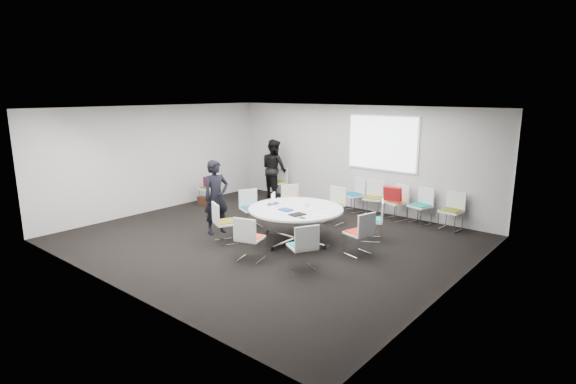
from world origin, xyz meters
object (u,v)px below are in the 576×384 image
Objects in this scene: chair_ring_c at (333,212)px; cup at (307,204)px; chair_ring_g at (250,247)px; chair_back_e at (451,218)px; person_back at (274,169)px; chair_ring_a at (359,241)px; chair_ring_h at (303,255)px; chair_person_back at (278,188)px; conference_table at (296,218)px; chair_ring_e at (251,216)px; chair_back_b at (373,205)px; chair_spare_left at (210,194)px; chair_ring_b at (372,228)px; chair_back_c at (396,209)px; person_main at (216,197)px; brown_bag at (204,201)px; maroon_bag at (209,182)px; chair_ring_f at (225,230)px; laptop at (274,204)px; chair_ring_d at (293,210)px; chair_back_d at (420,213)px; chair_back_a at (353,201)px.

chair_ring_c is 9.78× the size of cup.
chair_ring_g is 1.00× the size of chair_back_e.
chair_ring_a is at bearing 164.98° from person_back.
chair_ring_h is 1.00× the size of chair_person_back.
cup is (0.10, 0.24, 0.26)m from conference_table.
chair_ring_e is 1.00× the size of chair_back_b.
chair_spare_left is (-6.23, -1.93, 0.00)m from chair_back_e.
chair_ring_b is 1.00× the size of chair_back_c.
person_main is 2.06m from cup.
chair_ring_b and chair_ring_h have the same top height.
chair_ring_a is 5.48m from brown_bag.
chair_back_c is at bearing 21.32° from maroon_bag.
maroon_bag is at bearing 10.14° from chair_ring_c.
conference_table is 2.29× the size of chair_ring_f.
chair_ring_d is at bearing 28.29° from laptop.
chair_back_d is 9.78× the size of cup.
chair_back_e is at bearing -163.12° from person_back.
conference_table is at bearing -54.88° from person_main.
chair_ring_d is (-2.29, 0.08, 0.00)m from chair_ring_b.
chair_back_a reaches higher than conference_table.
cup is (3.14, -2.66, 0.50)m from chair_person_back.
person_main is at bearing 76.69° from chair_back_c.
chair_ring_c is at bearing 173.79° from person_back.
chair_person_back is at bearing -101.76° from chair_ring_d.
chair_ring_a is 1.00× the size of chair_ring_g.
chair_back_b is at bearing 24.18° from maroon_bag.
chair_ring_a is 1.00× the size of chair_back_d.
brown_bag is at bearing 133.75° from chair_ring_g.
person_main is (-2.84, 0.48, 0.56)m from chair_ring_h.
laptop is (0.50, -1.25, 0.47)m from chair_ring_d.
cup is (0.04, 1.71, 0.50)m from chair_ring_g.
person_main is at bearing 9.65° from chair_ring_d.
chair_back_c reaches higher than brown_bag.
conference_table is 1.51m from chair_ring_a.
laptop is (2.50, -2.82, -0.14)m from person_back.
chair_ring_e is (-2.68, -0.98, 0.00)m from chair_ring_b.
chair_ring_g is 1.00× the size of chair_back_a.
person_main is at bearing 118.79° from chair_ring_a.
chair_back_b is (-1.24, 2.75, 0.00)m from chair_ring_a.
chair_ring_f reaches higher than conference_table.
chair_spare_left is at bearing 79.03° from laptop.
chair_ring_h is at bearing 178.53° from chair_ring_a.
chair_ring_c is at bearing 9.24° from maroon_bag.
chair_person_back is (-1.99, 1.73, 0.00)m from chair_ring_d.
chair_back_e is (2.62, 0.02, 0.00)m from chair_back_a.
chair_back_c and chair_back_d have the same top height.
person_main is at bearing 63.85° from chair_back_d.
chair_spare_left is (-2.92, -0.19, 0.00)m from chair_ring_d.
chair_ring_f and chair_back_c have the same top height.
chair_spare_left is at bearing 50.26° from chair_back_a.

